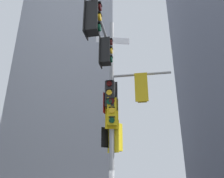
% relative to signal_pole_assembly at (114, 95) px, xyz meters
% --- Properties ---
extents(building_mid_block, '(13.75, 13.75, 34.90)m').
position_rel_signal_pole_assembly_xyz_m(building_mid_block, '(-1.89, 28.07, 12.42)').
color(building_mid_block, '#9399A3').
rests_on(building_mid_block, ground).
extents(signal_pole_assembly, '(3.59, 3.49, 8.58)m').
position_rel_signal_pole_assembly_xyz_m(signal_pole_assembly, '(0.00, 0.00, 0.00)').
color(signal_pole_assembly, '#9EA0A3').
rests_on(signal_pole_assembly, ground).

